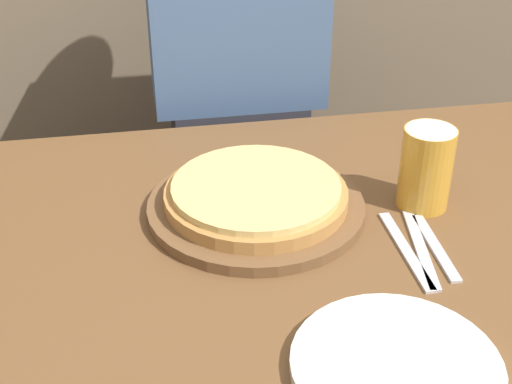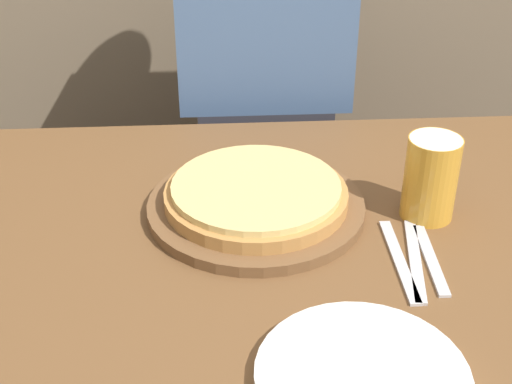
{
  "view_description": "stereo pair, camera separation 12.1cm",
  "coord_description": "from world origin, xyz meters",
  "px_view_note": "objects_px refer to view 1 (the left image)",
  "views": [
    {
      "loc": [
        -0.26,
        -0.89,
        1.44
      ],
      "look_at": [
        -0.08,
        0.13,
        0.81
      ],
      "focal_mm": 50.0,
      "sensor_mm": 36.0,
      "label": 1
    },
    {
      "loc": [
        -0.14,
        -0.91,
        1.44
      ],
      "look_at": [
        -0.08,
        0.13,
        0.81
      ],
      "focal_mm": 50.0,
      "sensor_mm": 36.0,
      "label": 2
    }
  ],
  "objects_px": {
    "pizza_on_board": "(256,200)",
    "spoon": "(436,247)",
    "dinner_knife": "(421,249)",
    "fork": "(406,250)",
    "diner_person": "(238,127)",
    "dinner_plate": "(396,367)",
    "beer_glass": "(426,165)"
  },
  "relations": [
    {
      "from": "dinner_knife",
      "to": "spoon",
      "type": "xyz_separation_m",
      "value": [
        0.02,
        0.0,
        0.0
      ]
    },
    {
      "from": "pizza_on_board",
      "to": "beer_glass",
      "type": "bearing_deg",
      "value": -5.35
    },
    {
      "from": "pizza_on_board",
      "to": "spoon",
      "type": "xyz_separation_m",
      "value": [
        0.26,
        -0.16,
        -0.02
      ]
    },
    {
      "from": "fork",
      "to": "diner_person",
      "type": "xyz_separation_m",
      "value": [
        -0.16,
        0.69,
        -0.1
      ]
    },
    {
      "from": "fork",
      "to": "dinner_knife",
      "type": "height_order",
      "value": "same"
    },
    {
      "from": "fork",
      "to": "spoon",
      "type": "relative_size",
      "value": 1.17
    },
    {
      "from": "dinner_plate",
      "to": "dinner_knife",
      "type": "distance_m",
      "value": 0.28
    },
    {
      "from": "pizza_on_board",
      "to": "spoon",
      "type": "distance_m",
      "value": 0.31
    },
    {
      "from": "dinner_plate",
      "to": "fork",
      "type": "height_order",
      "value": "dinner_plate"
    },
    {
      "from": "fork",
      "to": "dinner_knife",
      "type": "relative_size",
      "value": 1.0
    },
    {
      "from": "beer_glass",
      "to": "dinner_plate",
      "type": "height_order",
      "value": "beer_glass"
    },
    {
      "from": "fork",
      "to": "beer_glass",
      "type": "bearing_deg",
      "value": 59.51
    },
    {
      "from": "pizza_on_board",
      "to": "diner_person",
      "type": "relative_size",
      "value": 0.27
    },
    {
      "from": "pizza_on_board",
      "to": "fork",
      "type": "bearing_deg",
      "value": -36.35
    },
    {
      "from": "spoon",
      "to": "pizza_on_board",
      "type": "bearing_deg",
      "value": 149.19
    },
    {
      "from": "pizza_on_board",
      "to": "dinner_plate",
      "type": "height_order",
      "value": "pizza_on_board"
    },
    {
      "from": "dinner_knife",
      "to": "diner_person",
      "type": "relative_size",
      "value": 0.16
    },
    {
      "from": "dinner_knife",
      "to": "fork",
      "type": "bearing_deg",
      "value": 180.0
    },
    {
      "from": "diner_person",
      "to": "dinner_knife",
      "type": "bearing_deg",
      "value": -74.87
    },
    {
      "from": "dinner_plate",
      "to": "spoon",
      "type": "relative_size",
      "value": 1.48
    },
    {
      "from": "spoon",
      "to": "diner_person",
      "type": "height_order",
      "value": "diner_person"
    },
    {
      "from": "pizza_on_board",
      "to": "spoon",
      "type": "relative_size",
      "value": 2.04
    },
    {
      "from": "dinner_knife",
      "to": "dinner_plate",
      "type": "bearing_deg",
      "value": -117.89
    },
    {
      "from": "dinner_plate",
      "to": "fork",
      "type": "bearing_deg",
      "value": 66.83
    },
    {
      "from": "diner_person",
      "to": "spoon",
      "type": "bearing_deg",
      "value": -72.96
    },
    {
      "from": "beer_glass",
      "to": "diner_person",
      "type": "relative_size",
      "value": 0.11
    },
    {
      "from": "dinner_plate",
      "to": "diner_person",
      "type": "relative_size",
      "value": 0.2
    },
    {
      "from": "dinner_knife",
      "to": "diner_person",
      "type": "xyz_separation_m",
      "value": [
        -0.19,
        0.69,
        -0.1
      ]
    },
    {
      "from": "pizza_on_board",
      "to": "diner_person",
      "type": "xyz_separation_m",
      "value": [
        0.05,
        0.54,
        -0.12
      ]
    },
    {
      "from": "fork",
      "to": "diner_person",
      "type": "distance_m",
      "value": 0.72
    },
    {
      "from": "pizza_on_board",
      "to": "dinner_plate",
      "type": "xyz_separation_m",
      "value": [
        0.11,
        -0.4,
        -0.02
      ]
    },
    {
      "from": "pizza_on_board",
      "to": "beer_glass",
      "type": "relative_size",
      "value": 2.57
    }
  ]
}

